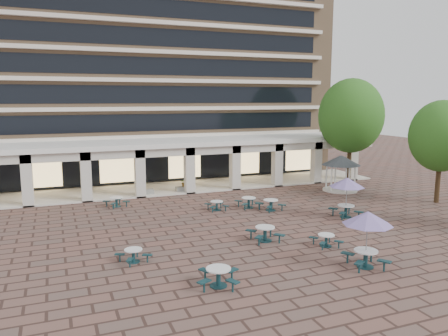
{
  "coord_description": "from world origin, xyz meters",
  "views": [
    {
      "loc": [
        -8.54,
        -22.83,
        8.06
      ],
      "look_at": [
        1.6,
        3.0,
        3.61
      ],
      "focal_mm": 35.0,
      "sensor_mm": 36.0,
      "label": 1
    }
  ],
  "objects": [
    {
      "name": "planter_left",
      "position": [
        -1.68,
        12.9,
        0.42
      ],
      "size": [
        1.5,
        0.6,
        1.15
      ],
      "color": "gray",
      "rests_on": "ground"
    },
    {
      "name": "planter_right",
      "position": [
        1.81,
        12.9,
        0.5
      ],
      "size": [
        1.5,
        0.69,
        1.26
      ],
      "color": "gray",
      "rests_on": "ground"
    },
    {
      "name": "retail_arcade",
      "position": [
        0.0,
        14.8,
        3.0
      ],
      "size": [
        42.0,
        6.6,
        4.4
      ],
      "color": "white",
      "rests_on": "ground"
    },
    {
      "name": "picnic_table_6",
      "position": [
        5.13,
        -6.68,
        2.33
      ],
      "size": [
        2.38,
        2.38,
        2.75
      ],
      "rotation": [
        0.0,
        0.0,
        -0.22
      ],
      "color": "#14353D",
      "rests_on": "ground"
    },
    {
      "name": "tree_east_a",
      "position": [
        19.1,
        2.08,
        5.19
      ],
      "size": [
        4.77,
        4.77,
        7.95
      ],
      "color": "#3D2918",
      "rests_on": "ground"
    },
    {
      "name": "picnic_table_3",
      "position": [
        5.09,
        -3.46,
        0.41
      ],
      "size": [
        1.61,
        1.61,
        0.68
      ],
      "rotation": [
        0.0,
        0.0,
        -0.09
      ],
      "color": "#14353D",
      "rests_on": "ground"
    },
    {
      "name": "picnic_table_5",
      "position": [
        -5.17,
        -1.93,
        0.4
      ],
      "size": [
        1.81,
        1.81,
        0.67
      ],
      "rotation": [
        0.0,
        0.0,
        0.35
      ],
      "color": "#14353D",
      "rests_on": "ground"
    },
    {
      "name": "apartment_building",
      "position": [
        0.0,
        25.47,
        12.6
      ],
      "size": [
        40.0,
        15.5,
        25.2
      ],
      "color": "#9E7A59",
      "rests_on": "ground"
    },
    {
      "name": "picnic_table_9",
      "position": [
        2.24,
        6.07,
        0.41
      ],
      "size": [
        1.55,
        1.55,
        0.68
      ],
      "rotation": [
        0.0,
        0.0,
        -0.02
      ],
      "color": "#14353D",
      "rests_on": "ground"
    },
    {
      "name": "picnic_table_12",
      "position": [
        -4.4,
        9.81,
        0.44
      ],
      "size": [
        1.97,
        1.97,
        0.73
      ],
      "rotation": [
        0.0,
        0.0,
        0.35
      ],
      "color": "#14353D",
      "rests_on": "ground"
    },
    {
      "name": "picnic_table_7",
      "position": [
        2.38,
        -1.4,
        0.5
      ],
      "size": [
        1.97,
        1.97,
        0.84
      ],
      "rotation": [
        0.0,
        0.0,
        -0.07
      ],
      "color": "#14353D",
      "rests_on": "ground"
    },
    {
      "name": "gazebo",
      "position": [
        14.75,
        8.5,
        2.36
      ],
      "size": [
        3.36,
        3.36,
        3.13
      ],
      "rotation": [
        0.0,
        0.0,
        0.27
      ],
      "color": "beige",
      "rests_on": "ground"
    },
    {
      "name": "picnic_table_11",
      "position": [
        9.81,
        1.1,
        2.32
      ],
      "size": [
        2.36,
        2.36,
        2.73
      ],
      "rotation": [
        0.0,
        0.0,
        -0.11
      ],
      "color": "#14353D",
      "rests_on": "ground"
    },
    {
      "name": "picnic_table_13",
      "position": [
        5.88,
        4.61,
        0.47
      ],
      "size": [
        1.99,
        1.99,
        0.79
      ],
      "rotation": [
        0.0,
        0.0,
        0.18
      ],
      "color": "#14353D",
      "rests_on": "ground"
    },
    {
      "name": "picnic_table_1",
      "position": [
        -2.23,
        -6.1,
        0.49
      ],
      "size": [
        2.22,
        2.22,
        0.82
      ],
      "rotation": [
        0.0,
        0.0,
        -0.36
      ],
      "color": "#14353D",
      "rests_on": "ground"
    },
    {
      "name": "tree_east_c",
      "position": [
        17.05,
        10.42,
        6.46
      ],
      "size": [
        5.93,
        5.93,
        9.88
      ],
      "color": "#3D2918",
      "rests_on": "ground"
    },
    {
      "name": "picnic_table_10",
      "position": [
        4.7,
        5.88,
        0.47
      ],
      "size": [
        1.77,
        1.77,
        0.79
      ],
      "rotation": [
        0.0,
        0.0,
        0.01
      ],
      "color": "#14353D",
      "rests_on": "ground"
    },
    {
      "name": "ground",
      "position": [
        0.0,
        0.0,
        0.0
      ],
      "size": [
        120.0,
        120.0,
        0.0
      ],
      "primitive_type": "plane",
      "color": "brown",
      "rests_on": "ground"
    }
  ]
}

